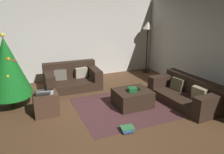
# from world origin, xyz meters

# --- Properties ---
(ground_plane) EXTENTS (6.40, 6.40, 0.00)m
(ground_plane) POSITION_xyz_m (0.00, 0.00, 0.00)
(ground_plane) COLOR brown
(rear_partition) EXTENTS (6.40, 0.12, 2.60)m
(rear_partition) POSITION_xyz_m (0.00, 3.14, 1.30)
(rear_partition) COLOR silver
(rear_partition) RESTS_ON ground_plane
(corner_partition) EXTENTS (0.12, 6.40, 2.60)m
(corner_partition) POSITION_xyz_m (3.14, 0.00, 1.30)
(corner_partition) COLOR silver
(corner_partition) RESTS_ON ground_plane
(couch_left) EXTENTS (1.56, 1.03, 0.70)m
(couch_left) POSITION_xyz_m (-0.08, 2.25, 0.27)
(couch_left) COLOR #332319
(couch_left) RESTS_ON ground_plane
(couch_right) EXTENTS (0.96, 1.85, 0.63)m
(couch_right) POSITION_xyz_m (2.24, 0.04, 0.25)
(couch_right) COLOR #332319
(couch_right) RESTS_ON ground_plane
(ottoman) EXTENTS (0.82, 0.69, 0.40)m
(ottoman) POSITION_xyz_m (0.94, 0.41, 0.20)
(ottoman) COLOR #332319
(ottoman) RESTS_ON ground_plane
(gift_box) EXTENTS (0.22, 0.22, 0.09)m
(gift_box) POSITION_xyz_m (0.90, 0.35, 0.45)
(gift_box) COLOR #19662D
(gift_box) RESTS_ON ottoman
(tv_remote) EXTENTS (0.12, 0.17, 0.02)m
(tv_remote) POSITION_xyz_m (1.10, 0.40, 0.41)
(tv_remote) COLOR black
(tv_remote) RESTS_ON ottoman
(christmas_tree) EXTENTS (1.04, 1.04, 1.74)m
(christmas_tree) POSITION_xyz_m (-1.70, 1.56, 0.96)
(christmas_tree) COLOR brown
(christmas_tree) RESTS_ON ground_plane
(side_table) EXTENTS (0.52, 0.44, 0.50)m
(side_table) POSITION_xyz_m (-1.01, 0.79, 0.25)
(side_table) COLOR #4C3323
(side_table) RESTS_ON ground_plane
(laptop) EXTENTS (0.40, 0.40, 0.16)m
(laptop) POSITION_xyz_m (-1.02, 0.73, 0.55)
(laptop) COLOR silver
(laptop) RESTS_ON side_table
(book_stack) EXTENTS (0.27, 0.25, 0.09)m
(book_stack) POSITION_xyz_m (0.31, -0.55, 0.05)
(book_stack) COLOR #2D5193
(book_stack) RESTS_ON ground_plane
(corner_lamp) EXTENTS (0.36, 0.36, 1.76)m
(corner_lamp) POSITION_xyz_m (2.73, 2.72, 1.50)
(corner_lamp) COLOR black
(corner_lamp) RESTS_ON ground_plane
(area_rug) EXTENTS (2.60, 2.00, 0.01)m
(area_rug) POSITION_xyz_m (0.94, 0.41, 0.00)
(area_rug) COLOR #4F2C2D
(area_rug) RESTS_ON ground_plane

